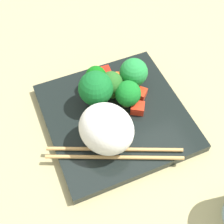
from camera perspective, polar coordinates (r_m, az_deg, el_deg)
ground_plane at (r=55.27cm, az=0.69°, el=-1.94°), size 110.00×110.00×2.00cm
square_plate at (r=53.74cm, az=0.71°, el=-0.87°), size 23.70×23.70×1.68cm
rice_mound at (r=46.71cm, az=-1.04°, el=-3.15°), size 11.61×11.32×7.92cm
broccoli_floret_0 at (r=54.10cm, az=-3.00°, el=6.51°), size 3.73×3.73×5.22cm
broccoli_floret_1 at (r=54.37cm, az=4.04°, el=7.27°), size 4.98×4.98×6.22cm
broccoli_floret_2 at (r=52.38cm, az=-0.16°, el=5.33°), size 3.98×3.98×5.89cm
broccoli_floret_3 at (r=51.93cm, az=2.96°, el=3.37°), size 4.44×4.44×5.47cm
broccoli_floret_4 at (r=51.05cm, az=-3.02°, el=4.36°), size 5.86×5.86×7.26cm
carrot_slice_0 at (r=52.62cm, az=0.80°, el=-0.49°), size 3.51×3.51×0.57cm
carrot_slice_1 at (r=55.40cm, az=2.24°, el=3.53°), size 3.19×3.19×0.68cm
carrot_slice_2 at (r=56.62cm, az=-0.53°, el=4.96°), size 2.45×2.45×0.49cm
carrot_slice_3 at (r=57.92cm, az=1.00°, el=6.41°), size 3.03×3.03×0.42cm
pepper_chunk_0 at (r=55.13cm, az=5.21°, el=3.49°), size 3.04×3.05×1.35cm
pepper_chunk_1 at (r=57.69cm, az=3.47°, el=7.33°), size 3.08×2.54×2.16cm
pepper_chunk_2 at (r=52.94cm, az=4.77°, el=0.74°), size 2.95×3.01×1.64cm
pepper_chunk_3 at (r=57.11cm, az=-1.64°, el=6.89°), size 2.33×2.89×2.30cm
chopstick_pair at (r=48.78cm, az=0.48°, el=-7.65°), size 10.24×20.77×0.61cm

